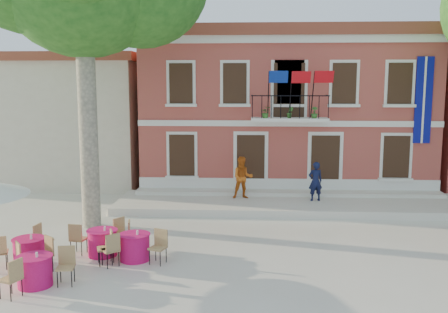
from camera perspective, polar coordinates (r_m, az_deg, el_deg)
ground at (r=16.21m, az=1.57°, el=-9.60°), size 90.00×90.00×0.00m
main_building at (r=25.48m, az=6.73°, el=5.55°), size 13.50×9.59×7.50m
neighbor_west at (r=28.26m, az=-17.47°, el=4.35°), size 9.40×9.40×6.40m
terrace at (r=20.46m, az=7.54°, el=-5.42°), size 14.00×3.40×0.30m
pedestrian_navy at (r=20.42m, az=10.40°, el=-2.80°), size 0.65×0.50×1.59m
pedestrian_orange at (r=20.49m, az=2.14°, el=-2.43°), size 0.91×0.75×1.73m
cafe_table_0 at (r=15.19m, az=-13.73°, el=-9.39°), size 1.74×1.85×0.95m
cafe_table_1 at (r=13.51m, az=-20.83°, el=-11.97°), size 1.74×1.85×0.95m
cafe_table_2 at (r=15.01m, az=-21.37°, el=-9.96°), size 1.85×1.74×0.95m
cafe_table_3 at (r=14.62m, az=-10.17°, el=-9.98°), size 1.84×1.77×0.95m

